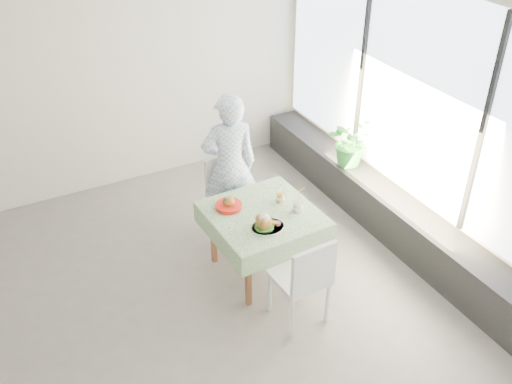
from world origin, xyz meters
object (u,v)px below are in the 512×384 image
main_dish (266,224)px  juice_cup_orange (280,197)px  cafe_table (263,235)px  diner (230,166)px  potted_plant (350,141)px  chair_far (231,208)px  chair_near (299,294)px

main_dish → juice_cup_orange: bearing=44.1°
main_dish → cafe_table: bearing=67.8°
diner → juice_cup_orange: 0.77m
juice_cup_orange → potted_plant: size_ratio=0.41×
cafe_table → juice_cup_orange: juice_cup_orange is taller
juice_cup_orange → diner: bearing=106.4°
chair_far → main_dish: (-0.14, -1.08, 0.52)m
potted_plant → chair_near: bearing=-136.9°
chair_far → main_dish: bearing=-97.4°
main_dish → potted_plant: (1.70, 0.99, 0.01)m
cafe_table → juice_cup_orange: size_ratio=4.25×
chair_near → potted_plant: potted_plant is taller
chair_near → diner: size_ratio=0.57×
diner → chair_far: bearing=136.5°
chair_near → diner: 1.69m
potted_plant → cafe_table: bearing=-155.0°
potted_plant → chair_far: bearing=177.0°
diner → potted_plant: size_ratio=2.76×
main_dish → diner: bearing=82.8°
diner → juice_cup_orange: bearing=118.3°
juice_cup_orange → potted_plant: 1.49m
cafe_table → diner: diner is taller
chair_near → potted_plant: 2.28m
chair_near → main_dish: (-0.08, 0.52, 0.50)m
diner → main_dish: bearing=94.6°
diner → potted_plant: bearing=-171.3°
cafe_table → potted_plant: (1.60, 0.74, 0.35)m
chair_far → main_dish: size_ratio=2.70×
diner → juice_cup_orange: (0.22, -0.74, -0.05)m
chair_near → potted_plant: bearing=43.1°
diner → potted_plant: diner is taller
cafe_table → main_dish: 0.43m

